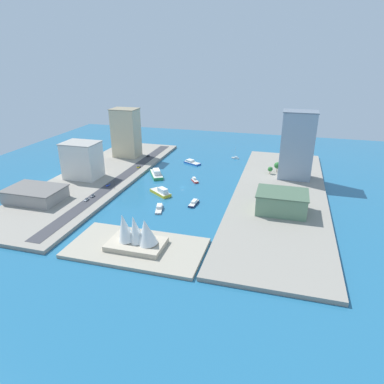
{
  "coord_description": "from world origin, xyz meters",
  "views": [
    {
      "loc": [
        -80.24,
        257.07,
        106.03
      ],
      "look_at": [
        -12.68,
        15.85,
        3.37
      ],
      "focal_mm": 32.31,
      "sensor_mm": 36.0,
      "label": 1
    }
  ],
  "objects_px": {
    "office_block_beige": "(126,133)",
    "sedan_silver": "(93,196)",
    "ferry_green_doubledeck": "(156,174)",
    "opera_landmark": "(136,234)",
    "hotel_broad_white": "(82,160)",
    "hatchback_blue": "(108,185)",
    "catamaran_blue": "(192,162)",
    "suv_black": "(148,156)",
    "yacht_sleek_gray": "(159,208)",
    "tugboat_red": "(195,180)",
    "carpark_squat_concrete": "(35,194)",
    "taxi_yellow_cab": "(139,167)",
    "tower_tall_glass": "(297,145)",
    "patrol_launch_navy": "(194,203)",
    "ferry_yellow_fast": "(161,192)",
    "sailboat_small_white": "(235,158)",
    "van_white": "(86,200)",
    "terminal_long_green": "(282,202)",
    "traffic_light_waterfront": "(114,184)"
  },
  "relations": [
    {
      "from": "patrol_launch_navy",
      "to": "tugboat_red",
      "type": "relative_size",
      "value": 1.34
    },
    {
      "from": "office_block_beige",
      "to": "sedan_silver",
      "type": "relative_size",
      "value": 11.45
    },
    {
      "from": "ferry_green_doubledeck",
      "to": "opera_landmark",
      "type": "xyz_separation_m",
      "value": [
        -34.77,
        120.96,
        7.67
      ]
    },
    {
      "from": "hatchback_blue",
      "to": "patrol_launch_navy",
      "type": "bearing_deg",
      "value": 171.3
    },
    {
      "from": "yacht_sleek_gray",
      "to": "van_white",
      "type": "relative_size",
      "value": 3.34
    },
    {
      "from": "catamaran_blue",
      "to": "office_block_beige",
      "type": "height_order",
      "value": "office_block_beige"
    },
    {
      "from": "tower_tall_glass",
      "to": "van_white",
      "type": "distance_m",
      "value": 177.84
    },
    {
      "from": "tower_tall_glass",
      "to": "hotel_broad_white",
      "type": "xyz_separation_m",
      "value": [
        178.23,
        48.6,
        -13.3
      ]
    },
    {
      "from": "ferry_green_doubledeck",
      "to": "opera_landmark",
      "type": "bearing_deg",
      "value": 106.04
    },
    {
      "from": "patrol_launch_navy",
      "to": "suv_black",
      "type": "relative_size",
      "value": 3.24
    },
    {
      "from": "terminal_long_green",
      "to": "tugboat_red",
      "type": "bearing_deg",
      "value": -32.24
    },
    {
      "from": "ferry_yellow_fast",
      "to": "terminal_long_green",
      "type": "bearing_deg",
      "value": 172.87
    },
    {
      "from": "carpark_squat_concrete",
      "to": "hatchback_blue",
      "type": "bearing_deg",
      "value": -132.39
    },
    {
      "from": "sailboat_small_white",
      "to": "office_block_beige",
      "type": "xyz_separation_m",
      "value": [
        110.61,
        29.02,
        26.29
      ]
    },
    {
      "from": "tower_tall_glass",
      "to": "hotel_broad_white",
      "type": "height_order",
      "value": "tower_tall_glass"
    },
    {
      "from": "terminal_long_green",
      "to": "hotel_broad_white",
      "type": "bearing_deg",
      "value": -8.48
    },
    {
      "from": "traffic_light_waterfront",
      "to": "hotel_broad_white",
      "type": "bearing_deg",
      "value": -25.04
    },
    {
      "from": "patrol_launch_navy",
      "to": "opera_landmark",
      "type": "relative_size",
      "value": 0.45
    },
    {
      "from": "sailboat_small_white",
      "to": "carpark_squat_concrete",
      "type": "relative_size",
      "value": 0.29
    },
    {
      "from": "carpark_squat_concrete",
      "to": "taxi_yellow_cab",
      "type": "xyz_separation_m",
      "value": [
        -42.3,
        -91.95,
        -4.0
      ]
    },
    {
      "from": "sedan_silver",
      "to": "terminal_long_green",
      "type": "bearing_deg",
      "value": -174.88
    },
    {
      "from": "patrol_launch_navy",
      "to": "traffic_light_waterfront",
      "type": "distance_m",
      "value": 69.23
    },
    {
      "from": "tugboat_red",
      "to": "tower_tall_glass",
      "type": "bearing_deg",
      "value": -162.08
    },
    {
      "from": "patrol_launch_navy",
      "to": "ferry_yellow_fast",
      "type": "xyz_separation_m",
      "value": [
        30.2,
        -11.58,
        0.97
      ]
    },
    {
      "from": "sailboat_small_white",
      "to": "sedan_silver",
      "type": "relative_size",
      "value": 2.76
    },
    {
      "from": "van_white",
      "to": "ferry_green_doubledeck",
      "type": "bearing_deg",
      "value": -111.36
    },
    {
      "from": "tugboat_red",
      "to": "carpark_squat_concrete",
      "type": "bearing_deg",
      "value": 36.79
    },
    {
      "from": "patrol_launch_navy",
      "to": "ferry_green_doubledeck",
      "type": "bearing_deg",
      "value": -46.19
    },
    {
      "from": "taxi_yellow_cab",
      "to": "van_white",
      "type": "height_order",
      "value": "taxi_yellow_cab"
    },
    {
      "from": "taxi_yellow_cab",
      "to": "suv_black",
      "type": "height_order",
      "value": "suv_black"
    },
    {
      "from": "hotel_broad_white",
      "to": "office_block_beige",
      "type": "bearing_deg",
      "value": -96.24
    },
    {
      "from": "carpark_squat_concrete",
      "to": "terminal_long_green",
      "type": "bearing_deg",
      "value": -170.63
    },
    {
      "from": "catamaran_blue",
      "to": "suv_black",
      "type": "relative_size",
      "value": 4.28
    },
    {
      "from": "tower_tall_glass",
      "to": "sailboat_small_white",
      "type": "bearing_deg",
      "value": -41.06
    },
    {
      "from": "patrol_launch_navy",
      "to": "ferry_yellow_fast",
      "type": "height_order",
      "value": "ferry_yellow_fast"
    },
    {
      "from": "ferry_green_doubledeck",
      "to": "hatchback_blue",
      "type": "bearing_deg",
      "value": 55.5
    },
    {
      "from": "catamaran_blue",
      "to": "hotel_broad_white",
      "type": "xyz_separation_m",
      "value": [
        78.95,
        70.87,
        16.85
      ]
    },
    {
      "from": "hatchback_blue",
      "to": "opera_landmark",
      "type": "height_order",
      "value": "opera_landmark"
    },
    {
      "from": "hotel_broad_white",
      "to": "opera_landmark",
      "type": "distance_m",
      "value": 132.88
    },
    {
      "from": "van_white",
      "to": "opera_landmark",
      "type": "relative_size",
      "value": 0.15
    },
    {
      "from": "hatchback_blue",
      "to": "sedan_silver",
      "type": "bearing_deg",
      "value": 90.08
    },
    {
      "from": "hotel_broad_white",
      "to": "sedan_silver",
      "type": "xyz_separation_m",
      "value": [
        -30.71,
        37.9,
        -14.75
      ]
    },
    {
      "from": "tugboat_red",
      "to": "ferry_yellow_fast",
      "type": "bearing_deg",
      "value": 62.99
    },
    {
      "from": "hotel_broad_white",
      "to": "hatchback_blue",
      "type": "bearing_deg",
      "value": 156.11
    },
    {
      "from": "ferry_green_doubledeck",
      "to": "terminal_long_green",
      "type": "distance_m",
      "value": 123.78
    },
    {
      "from": "hotel_broad_white",
      "to": "sedan_silver",
      "type": "height_order",
      "value": "hotel_broad_white"
    },
    {
      "from": "yacht_sleek_gray",
      "to": "hotel_broad_white",
      "type": "distance_m",
      "value": 96.8
    },
    {
      "from": "catamaran_blue",
      "to": "hatchback_blue",
      "type": "bearing_deg",
      "value": 60.25
    },
    {
      "from": "catamaran_blue",
      "to": "hatchback_blue",
      "type": "height_order",
      "value": "hatchback_blue"
    },
    {
      "from": "ferry_green_doubledeck",
      "to": "hatchback_blue",
      "type": "distance_m",
      "value": 48.32
    }
  ]
}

